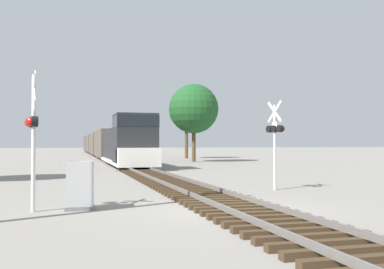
{
  "coord_description": "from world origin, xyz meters",
  "views": [
    {
      "loc": [
        -4.73,
        -12.6,
        1.98
      ],
      "look_at": [
        2.03,
        12.16,
        2.49
      ],
      "focal_mm": 42.0,
      "sensor_mm": 36.0,
      "label": 1
    }
  ],
  "objects_px": {
    "relay_cabinet": "(80,186)",
    "crossing_signal_near": "(32,128)",
    "freight_train": "(100,144)",
    "crossing_signal_far": "(275,134)",
    "tree_mid_background": "(194,109)",
    "tree_deep_background": "(186,111)"
  },
  "relations": [
    {
      "from": "crossing_signal_near",
      "to": "crossing_signal_far",
      "type": "distance_m",
      "value": 10.26
    },
    {
      "from": "crossing_signal_near",
      "to": "tree_mid_background",
      "type": "xyz_separation_m",
      "value": [
        13.96,
        32.84,
        3.28
      ]
    },
    {
      "from": "tree_mid_background",
      "to": "tree_deep_background",
      "type": "bearing_deg",
      "value": 79.38
    },
    {
      "from": "crossing_signal_near",
      "to": "crossing_signal_far",
      "type": "bearing_deg",
      "value": 102.86
    },
    {
      "from": "freight_train",
      "to": "crossing_signal_near",
      "type": "relative_size",
      "value": 20.94
    },
    {
      "from": "relay_cabinet",
      "to": "tree_deep_background",
      "type": "bearing_deg",
      "value": 71.5
    },
    {
      "from": "crossing_signal_far",
      "to": "relay_cabinet",
      "type": "bearing_deg",
      "value": 101.34
    },
    {
      "from": "relay_cabinet",
      "to": "tree_mid_background",
      "type": "xyz_separation_m",
      "value": [
        12.62,
        32.78,
        5.01
      ]
    },
    {
      "from": "relay_cabinet",
      "to": "tree_mid_background",
      "type": "height_order",
      "value": "tree_mid_background"
    },
    {
      "from": "tree_mid_background",
      "to": "relay_cabinet",
      "type": "bearing_deg",
      "value": -111.06
    },
    {
      "from": "crossing_signal_near",
      "to": "tree_deep_background",
      "type": "bearing_deg",
      "value": 151.07
    },
    {
      "from": "tree_mid_background",
      "to": "crossing_signal_near",
      "type": "bearing_deg",
      "value": -113.03
    },
    {
      "from": "freight_train",
      "to": "tree_mid_background",
      "type": "height_order",
      "value": "tree_mid_background"
    },
    {
      "from": "crossing_signal_far",
      "to": "tree_deep_background",
      "type": "relative_size",
      "value": 0.43
    },
    {
      "from": "crossing_signal_near",
      "to": "crossing_signal_far",
      "type": "height_order",
      "value": "crossing_signal_near"
    },
    {
      "from": "relay_cabinet",
      "to": "crossing_signal_near",
      "type": "bearing_deg",
      "value": -177.38
    },
    {
      "from": "crossing_signal_near",
      "to": "tree_mid_background",
      "type": "bearing_deg",
      "value": 148.07
    },
    {
      "from": "freight_train",
      "to": "crossing_signal_near",
      "type": "height_order",
      "value": "freight_train"
    },
    {
      "from": "freight_train",
      "to": "tree_deep_background",
      "type": "bearing_deg",
      "value": -55.81
    },
    {
      "from": "tree_mid_background",
      "to": "freight_train",
      "type": "bearing_deg",
      "value": 107.22
    },
    {
      "from": "freight_train",
      "to": "crossing_signal_far",
      "type": "distance_m",
      "value": 55.57
    },
    {
      "from": "crossing_signal_far",
      "to": "tree_deep_background",
      "type": "bearing_deg",
      "value": -22.45
    }
  ]
}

